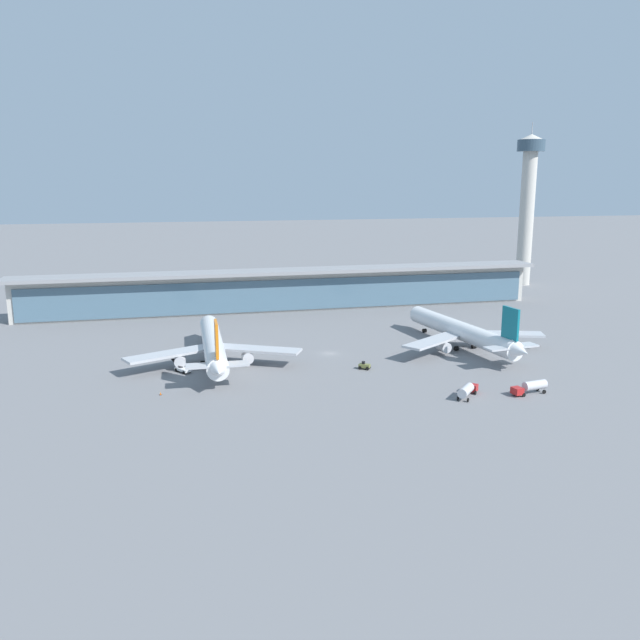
{
  "coord_description": "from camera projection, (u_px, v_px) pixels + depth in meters",
  "views": [
    {
      "loc": [
        -43.18,
        -167.73,
        46.9
      ],
      "look_at": [
        0.0,
        10.98,
        7.2
      ],
      "focal_mm": 36.44,
      "sensor_mm": 36.0,
      "label": 1
    }
  ],
  "objects": [
    {
      "name": "service_truck_mid_apron_white",
      "position": [
        182.0,
        369.0,
        161.67
      ],
      "size": [
        4.81,
        6.45,
        2.7
      ],
      "color": "silver",
      "rests_on": "ground"
    },
    {
      "name": "control_tower",
      "position": [
        528.0,
        198.0,
        289.32
      ],
      "size": [
        12.0,
        12.0,
        71.63
      ],
      "color": "beige",
      "rests_on": "ground"
    },
    {
      "name": "safety_cone_alpha",
      "position": [
        161.0,
        394.0,
        144.61
      ],
      "size": [
        0.62,
        0.62,
        0.7
      ],
      "color": "orange",
      "rests_on": "ground"
    },
    {
      "name": "ground_plane",
      "position": [
        329.0,
        354.0,
        179.18
      ],
      "size": [
        1200.0,
        1200.0,
        0.0
      ],
      "primitive_type": "plane",
      "color": "slate"
    },
    {
      "name": "service_truck_under_wing_red",
      "position": [
        531.0,
        387.0,
        145.09
      ],
      "size": [
        8.85,
        3.69,
        2.95
      ],
      "color": "#B21E1E",
      "rests_on": "ground"
    },
    {
      "name": "airliner_centre_stand",
      "position": [
        463.0,
        331.0,
        183.75
      ],
      "size": [
        44.82,
        58.74,
        15.65
      ],
      "color": "white",
      "rests_on": "ground"
    },
    {
      "name": "service_truck_by_tail_olive",
      "position": [
        364.0,
        366.0,
        164.21
      ],
      "size": [
        3.32,
        3.03,
        2.05
      ],
      "color": "olive",
      "rests_on": "ground"
    },
    {
      "name": "terminal_building",
      "position": [
        287.0,
        289.0,
        237.66
      ],
      "size": [
        191.99,
        12.8,
        15.2
      ],
      "color": "beige",
      "rests_on": "ground"
    },
    {
      "name": "service_truck_near_nose_red",
      "position": [
        467.0,
        390.0,
        142.74
      ],
      "size": [
        7.49,
        7.84,
        2.95
      ],
      "color": "#B21E1E",
      "rests_on": "ground"
    },
    {
      "name": "airliner_left_stand",
      "position": [
        213.0,
        345.0,
        168.65
      ],
      "size": [
        45.21,
        58.72,
        15.65
      ],
      "color": "white",
      "rests_on": "ground"
    }
  ]
}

